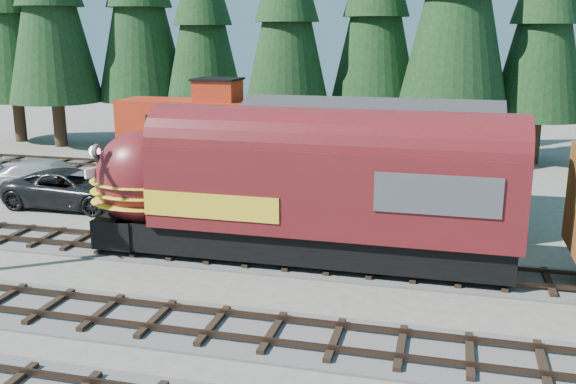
% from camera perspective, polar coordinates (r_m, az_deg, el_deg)
% --- Properties ---
extents(ground, '(120.00, 120.00, 0.00)m').
position_cam_1_polar(ground, '(20.29, 1.84, -10.45)').
color(ground, '#6B665B').
rests_on(ground, ground).
extents(track_spur, '(32.00, 3.20, 0.33)m').
position_cam_1_polar(track_spur, '(39.53, -6.66, 1.79)').
color(track_spur, '#4C4947').
rests_on(track_spur, ground).
extents(depot, '(12.80, 7.00, 5.30)m').
position_cam_1_polar(depot, '(29.32, 6.36, 3.28)').
color(depot, '#C48B1B').
rests_on(depot, ground).
extents(conifer_backdrop, '(78.04, 23.08, 16.98)m').
position_cam_1_polar(conifer_backdrop, '(42.84, 13.79, 15.96)').
color(conifer_backdrop, black).
rests_on(conifer_backdrop, ground).
extents(locomotive, '(16.22, 3.22, 4.41)m').
position_cam_1_polar(locomotive, '(23.50, -0.23, -0.32)').
color(locomotive, black).
rests_on(locomotive, ground).
extents(caboose, '(10.19, 2.96, 5.30)m').
position_cam_1_polar(caboose, '(39.26, -7.49, 5.49)').
color(caboose, black).
rests_on(caboose, ground).
extents(pickup_truck_a, '(6.64, 3.07, 1.84)m').
position_cam_1_polar(pickup_truck_a, '(33.18, -18.63, 0.28)').
color(pickup_truck_a, black).
rests_on(pickup_truck_a, ground).
extents(pickup_truck_b, '(6.64, 3.79, 1.81)m').
position_cam_1_polar(pickup_truck_b, '(36.29, -20.31, 1.26)').
color(pickup_truck_b, '#A9ACB1').
rests_on(pickup_truck_b, ground).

